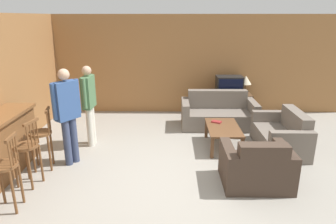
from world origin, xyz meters
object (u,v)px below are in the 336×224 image
(tv_unit, at_px, (228,105))
(person_by_counter, at_px, (67,111))
(coffee_table, at_px, (223,129))
(couch_far, at_px, (218,114))
(tv, at_px, (229,85))
(bar_chair_mid, at_px, (27,151))
(bar_chair_far, at_px, (42,138))
(armchair_near, at_px, (256,168))
(person_by_window, at_px, (89,101))
(book_on_table, at_px, (217,122))
(table_lamp, at_px, (246,80))
(loveseat_right, at_px, (282,136))
(bar_chair_near, at_px, (5,171))

(tv_unit, height_order, person_by_counter, person_by_counter)
(coffee_table, bearing_deg, tv_unit, 77.25)
(couch_far, xyz_separation_m, tv, (0.36, 0.74, 0.55))
(bar_chair_mid, bearing_deg, tv, 43.18)
(bar_chair_far, relative_size, tv_unit, 0.92)
(bar_chair_mid, distance_m, person_by_counter, 0.94)
(person_by_counter, bearing_deg, armchair_near, -12.61)
(coffee_table, distance_m, person_by_window, 2.74)
(person_by_window, bearing_deg, book_on_table, 3.41)
(bar_chair_far, height_order, tv, same)
(tv_unit, bearing_deg, coffee_table, -102.75)
(couch_far, bearing_deg, person_by_counter, -145.81)
(coffee_table, relative_size, table_lamp, 2.29)
(loveseat_right, distance_m, person_by_counter, 4.09)
(tv, height_order, book_on_table, tv)
(armchair_near, relative_size, tv_unit, 0.88)
(bar_chair_far, xyz_separation_m, tv_unit, (3.69, 2.92, -0.27))
(bar_chair_mid, distance_m, book_on_table, 3.58)
(table_lamp, relative_size, person_by_counter, 0.28)
(bar_chair_near, xyz_separation_m, bar_chair_mid, (-0.00, 0.62, 0.00))
(coffee_table, relative_size, person_by_counter, 0.64)
(coffee_table, height_order, table_lamp, table_lamp)
(table_lamp, bearing_deg, book_on_table, -119.18)
(bar_chair_near, distance_m, armchair_near, 3.60)
(book_on_table, xyz_separation_m, person_by_counter, (-2.73, -0.98, 0.52))
(bar_chair_near, height_order, person_by_counter, person_by_counter)
(bar_chair_mid, height_order, tv, same)
(bar_chair_near, distance_m, person_by_counter, 1.48)
(person_by_counter, bearing_deg, person_by_window, 79.90)
(bar_chair_far, bearing_deg, bar_chair_mid, -90.00)
(armchair_near, height_order, loveseat_right, armchair_near)
(bar_chair_near, relative_size, person_by_counter, 0.63)
(bar_chair_mid, bearing_deg, tv_unit, 43.20)
(book_on_table, distance_m, person_by_window, 2.63)
(armchair_near, bearing_deg, person_by_window, 152.80)
(bar_chair_mid, bearing_deg, table_lamp, 40.14)
(loveseat_right, height_order, book_on_table, loveseat_right)
(armchair_near, bearing_deg, tv, 87.30)
(bar_chair_near, bearing_deg, bar_chair_far, 90.02)
(bar_chair_near, bearing_deg, tv, 47.91)
(tv_unit, bearing_deg, loveseat_right, -71.45)
(coffee_table, distance_m, book_on_table, 0.28)
(armchair_near, bearing_deg, couch_far, 94.34)
(book_on_table, height_order, person_by_counter, person_by_counter)
(table_lamp, bearing_deg, person_by_counter, -143.64)
(couch_far, relative_size, tv_unit, 1.50)
(bar_chair_mid, relative_size, armchair_near, 1.04)
(coffee_table, height_order, tv_unit, tv_unit)
(book_on_table, bearing_deg, couch_far, 79.33)
(couch_far, xyz_separation_m, book_on_table, (-0.19, -1.00, 0.16))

